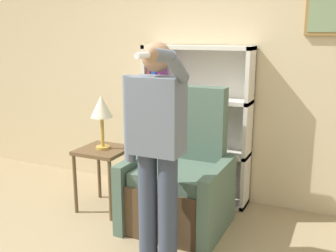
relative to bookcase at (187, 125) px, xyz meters
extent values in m
cube|color=beige|center=(-0.07, 0.16, 0.59)|extent=(8.00, 0.06, 2.80)
cube|color=olive|center=(1.32, 0.11, 1.19)|extent=(0.40, 0.04, 0.48)
cube|color=gray|center=(1.32, 0.09, 1.19)|extent=(0.34, 0.01, 0.42)
cube|color=silver|center=(-0.45, -0.02, 0.02)|extent=(0.04, 0.28, 1.66)
cube|color=silver|center=(0.67, -0.02, 0.02)|extent=(0.04, 0.28, 1.66)
cube|color=silver|center=(0.11, 0.11, 0.02)|extent=(1.16, 0.01, 1.66)
cube|color=silver|center=(0.11, -0.02, -0.79)|extent=(1.16, 0.28, 0.04)
cube|color=silver|center=(0.11, -0.02, -0.25)|extent=(1.16, 0.28, 0.04)
cube|color=silver|center=(0.11, -0.02, 0.30)|extent=(1.16, 0.28, 0.04)
cube|color=silver|center=(0.11, -0.02, 0.83)|extent=(1.16, 0.28, 0.04)
cube|color=black|center=(-0.40, -0.02, -0.57)|extent=(0.05, 0.17, 0.39)
cube|color=#9E7A47|center=(-0.34, -0.02, -0.55)|extent=(0.06, 0.18, 0.44)
cube|color=gold|center=(-0.28, -0.02, -0.60)|extent=(0.04, 0.23, 0.34)
cube|color=gold|center=(-0.23, -0.02, -0.56)|extent=(0.04, 0.21, 0.42)
cube|color=purple|center=(-0.40, -0.02, 0.01)|extent=(0.05, 0.21, 0.48)
cube|color=#9E7A47|center=(-0.34, -0.02, -0.08)|extent=(0.03, 0.21, 0.31)
cube|color=#238438|center=(-0.30, -0.02, -0.06)|extent=(0.05, 0.21, 0.36)
cube|color=#BC4C56|center=(-0.40, -0.02, 0.47)|extent=(0.04, 0.22, 0.31)
cube|color=#1E47B2|center=(-0.34, -0.02, 0.56)|extent=(0.05, 0.22, 0.48)
cube|color=purple|center=(-0.29, -0.02, 0.49)|extent=(0.04, 0.19, 0.33)
cube|color=#4C3823|center=(0.20, -0.73, -0.57)|extent=(0.69, 0.73, 0.47)
cube|color=#4C6656|center=(0.20, -0.77, -0.27)|extent=(0.65, 0.61, 0.12)
cube|color=#4C6656|center=(0.20, -0.41, -0.04)|extent=(0.69, 0.16, 1.06)
cube|color=#4C6656|center=(-0.20, -0.73, -0.48)|extent=(0.10, 0.81, 0.66)
cube|color=#4C6656|center=(0.60, -0.73, -0.48)|extent=(0.10, 0.81, 0.66)
cylinder|color=#384256|center=(0.20, -1.31, -0.36)|extent=(0.15, 0.15, 0.90)
cylinder|color=#384256|center=(0.38, -1.31, -0.36)|extent=(0.15, 0.15, 0.90)
cube|color=slate|center=(0.29, -1.31, 0.38)|extent=(0.38, 0.24, 0.58)
sphere|color=#997051|center=(0.29, -1.31, 0.81)|extent=(0.22, 0.22, 0.22)
cylinder|color=slate|center=(0.05, -1.31, 0.34)|extent=(0.09, 0.09, 0.67)
cylinder|color=slate|center=(0.50, -1.42, 0.75)|extent=(0.09, 0.28, 0.23)
cylinder|color=slate|center=(0.50, -1.67, 0.84)|extent=(0.08, 0.27, 0.10)
sphere|color=#997051|center=(0.50, -1.80, 0.85)|extent=(0.09, 0.09, 0.09)
cylinder|color=white|center=(0.50, -1.89, 0.85)|extent=(0.04, 0.15, 0.04)
cube|color=brown|center=(-0.64, -0.67, -0.18)|extent=(0.47, 0.47, 0.04)
cylinder|color=brown|center=(-0.85, -0.87, -0.50)|extent=(0.04, 0.04, 0.61)
cylinder|color=brown|center=(-0.43, -0.87, -0.50)|extent=(0.04, 0.04, 0.61)
cylinder|color=brown|center=(-0.85, -0.46, -0.50)|extent=(0.04, 0.04, 0.61)
cylinder|color=brown|center=(-0.43, -0.46, -0.50)|extent=(0.04, 0.04, 0.61)
cylinder|color=gold|center=(-0.64, -0.67, -0.15)|extent=(0.14, 0.14, 0.02)
cylinder|color=gold|center=(-0.64, -0.67, 0.01)|extent=(0.04, 0.04, 0.30)
cone|color=beige|center=(-0.64, -0.67, 0.27)|extent=(0.22, 0.22, 0.22)
camera|label=1|loc=(1.55, -3.84, 0.97)|focal=42.00mm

